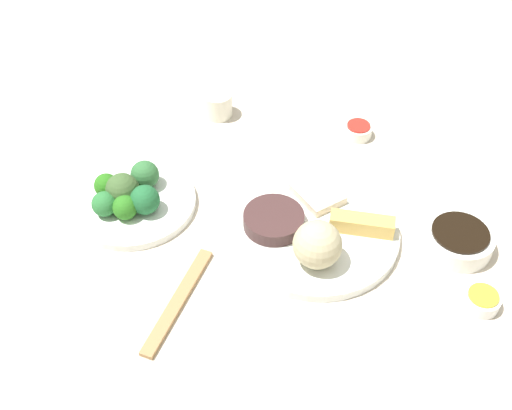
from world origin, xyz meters
The scene contains 21 objects.
tabletop centered at (0.00, 0.00, 0.01)m, with size 2.20×2.20×0.02m, color beige.
main_plate centered at (-0.05, 0.00, 0.03)m, with size 0.27×0.27×0.02m, color white.
rice_scoop centered at (-0.10, 0.04, 0.07)m, with size 0.07×0.07×0.07m, color tan.
spring_roll centered at (-0.09, -0.06, 0.05)m, with size 0.10×0.03×0.03m, color #D4A952.
crab_rangoon_wonton centered at (0.01, -0.05, 0.04)m, with size 0.08×0.06×0.01m, color beige.
stir_fry_heap centered at (0.00, 0.05, 0.05)m, with size 0.10×0.10×0.02m, color #402727.
broccoli_plate centered at (0.19, 0.20, 0.03)m, with size 0.21×0.21×0.01m, color white.
broccoli_floret_0 centered at (0.19, 0.21, 0.06)m, with size 0.06×0.06×0.06m, color #3C5B2E.
broccoli_floret_1 centered at (0.15, 0.20, 0.06)m, with size 0.05×0.05×0.05m, color #1F6032.
broccoli_floret_2 centered at (0.16, 0.23, 0.05)m, with size 0.04×0.04×0.04m, color #296F1D.
broccoli_floret_3 centered at (0.21, 0.17, 0.06)m, with size 0.05×0.05×0.05m, color #316A37.
broccoli_floret_4 centered at (0.23, 0.23, 0.05)m, with size 0.04×0.04×0.04m, color #296D1A.
broccoli_floret_5 centered at (0.19, 0.25, 0.06)m, with size 0.04×0.04×0.04m, color #2A7035.
soy_sauce_bowl centered at (-0.20, -0.16, 0.04)m, with size 0.11×0.11×0.03m, color white.
soy_sauce_bowl_liquid centered at (-0.20, -0.16, 0.06)m, with size 0.09×0.09×0.00m, color black.
sauce_ramekin_sweet_and_sour centered at (0.10, -0.23, 0.03)m, with size 0.05×0.05×0.02m, color white.
sauce_ramekin_sweet_and_sour_liquid centered at (0.10, -0.23, 0.04)m, with size 0.04×0.04×0.00m, color red.
sauce_ramekin_hot_mustard centered at (-0.30, -0.10, 0.03)m, with size 0.05×0.05×0.02m, color white.
sauce_ramekin_hot_mustard_liquid centered at (-0.30, -0.10, 0.04)m, with size 0.04×0.04×0.00m, color yellow.
teacup centered at (0.32, -0.06, 0.04)m, with size 0.06×0.06×0.05m, color white.
chopsticks_pair centered at (-0.03, 0.25, 0.02)m, with size 0.20×0.02×0.01m, color #A67C4C.
Camera 1 is at (-0.54, 0.49, 0.77)m, focal length 43.95 mm.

